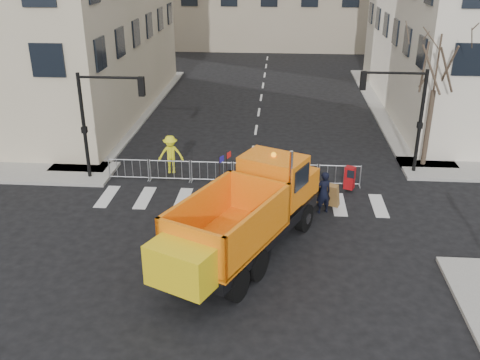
# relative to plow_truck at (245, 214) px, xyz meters

# --- Properties ---
(ground) EXTENTS (120.00, 120.00, 0.00)m
(ground) POSITION_rel_plow_truck_xyz_m (-0.34, -0.75, -1.77)
(ground) COLOR black
(ground) RESTS_ON ground
(sidewalk_back) EXTENTS (64.00, 5.00, 0.15)m
(sidewalk_back) POSITION_rel_plow_truck_xyz_m (-0.34, 7.75, -1.70)
(sidewalk_back) COLOR gray
(sidewalk_back) RESTS_ON ground
(traffic_light_left) EXTENTS (0.18, 0.18, 5.40)m
(traffic_light_left) POSITION_rel_plow_truck_xyz_m (-8.34, 6.75, 0.93)
(traffic_light_left) COLOR black
(traffic_light_left) RESTS_ON ground
(traffic_light_right) EXTENTS (0.18, 0.18, 5.40)m
(traffic_light_right) POSITION_rel_plow_truck_xyz_m (8.16, 8.75, 0.93)
(traffic_light_right) COLOR black
(traffic_light_right) RESTS_ON ground
(crowd_barriers) EXTENTS (12.60, 0.60, 1.10)m
(crowd_barriers) POSITION_rel_plow_truck_xyz_m (-1.09, 6.85, -1.22)
(crowd_barriers) COLOR #9EA0A5
(crowd_barriers) RESTS_ON ground
(street_tree) EXTENTS (3.00, 3.00, 7.50)m
(street_tree) POSITION_rel_plow_truck_xyz_m (8.86, 9.75, 1.98)
(street_tree) COLOR #382B21
(street_tree) RESTS_ON ground
(plow_truck) EXTENTS (6.90, 10.45, 3.99)m
(plow_truck) POSITION_rel_plow_truck_xyz_m (0.00, 0.00, 0.00)
(plow_truck) COLOR black
(plow_truck) RESTS_ON ground
(cop_a) EXTENTS (0.83, 0.71, 1.93)m
(cop_a) POSITION_rel_plow_truck_xyz_m (3.16, 3.90, -0.81)
(cop_a) COLOR black
(cop_a) RESTS_ON ground
(cop_b) EXTENTS (1.01, 0.81, 1.96)m
(cop_b) POSITION_rel_plow_truck_xyz_m (2.11, 6.16, -0.79)
(cop_b) COLOR black
(cop_b) RESTS_ON ground
(cop_c) EXTENTS (1.00, 1.20, 1.92)m
(cop_c) POSITION_rel_plow_truck_xyz_m (1.08, 3.56, -0.81)
(cop_c) COLOR black
(cop_c) RESTS_ON ground
(worker) EXTENTS (1.37, 0.89, 1.99)m
(worker) POSITION_rel_plow_truck_xyz_m (-4.30, 7.53, -0.63)
(worker) COLOR yellow
(worker) RESTS_ON sidewalk_back
(newspaper_box) EXTENTS (0.57, 0.55, 1.10)m
(newspaper_box) POSITION_rel_plow_truck_xyz_m (4.56, 6.23, -1.07)
(newspaper_box) COLOR maroon
(newspaper_box) RESTS_ON sidewalk_back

